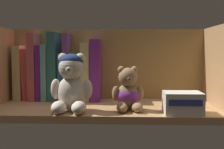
{
  "coord_description": "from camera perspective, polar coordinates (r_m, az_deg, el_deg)",
  "views": [
    {
      "loc": [
        5.91,
        -87.36,
        18.62
      ],
      "look_at": [
        2.07,
        0.0,
        11.61
      ],
      "focal_mm": 46.86,
      "sensor_mm": 36.0,
      "label": 1
    }
  ],
  "objects": [
    {
      "name": "shelf_board",
      "position": [
        0.89,
        -1.33,
        -6.8
      ],
      "size": [
        65.82,
        28.74,
        2.0
      ],
      "primitive_type": "cube",
      "color": "tan",
      "rests_on": "ground"
    },
    {
      "name": "shelf_back_panel",
      "position": [
        1.03,
        -0.79,
        1.48
      ],
      "size": [
        68.22,
        1.2,
        26.13
      ],
      "primitive_type": "cube",
      "color": "olive",
      "rests_on": "ground"
    },
    {
      "name": "shelf_side_panel_right",
      "position": [
        0.92,
        20.14,
        0.84
      ],
      "size": [
        1.6,
        31.14,
        26.13
      ],
      "primitive_type": "cube",
      "color": "tan",
      "rests_on": "ground"
    },
    {
      "name": "book_0",
      "position": [
        1.06,
        -17.3,
        0.37
      ],
      "size": [
        2.66,
        10.11,
        18.4
      ],
      "primitive_type": "cube",
      "color": "tan",
      "rests_on": "shelf_board"
    },
    {
      "name": "book_1",
      "position": [
        1.05,
        -15.96,
        0.08
      ],
      "size": [
        2.79,
        9.5,
        17.41
      ],
      "primitive_type": "cube",
      "rotation": [
        0.0,
        -0.04,
        0.0
      ],
      "color": "#C64848",
      "rests_on": "shelf_board"
    },
    {
      "name": "book_2",
      "position": [
        1.04,
        -14.68,
        1.51
      ],
      "size": [
        2.47,
        11.88,
        22.59
      ],
      "primitive_type": "cube",
      "color": "#B54F4F",
      "rests_on": "shelf_board"
    },
    {
      "name": "book_3",
      "position": [
        1.04,
        -13.41,
        0.38
      ],
      "size": [
        1.82,
        11.4,
        18.49
      ],
      "primitive_type": "cube",
      "color": "#711D99",
      "rests_on": "shelf_board"
    },
    {
      "name": "book_4",
      "position": [
        1.03,
        -12.34,
        0.46
      ],
      "size": [
        1.8,
        13.32,
        18.76
      ],
      "primitive_type": "cube",
      "color": "#5A9B93",
      "rests_on": "shelf_board"
    },
    {
      "name": "book_5",
      "position": [
        1.03,
        -10.99,
        1.58
      ],
      "size": [
        2.96,
        12.71,
        22.81
      ],
      "primitive_type": "cube",
      "rotation": [
        0.0,
        0.01,
        0.0
      ],
      "color": "#285B55",
      "rests_on": "shelf_board"
    },
    {
      "name": "book_6",
      "position": [
        1.02,
        -9.53,
        -0.34
      ],
      "size": [
        2.03,
        9.1,
        15.91
      ],
      "primitive_type": "cube",
      "color": "#377AB8",
      "rests_on": "shelf_board"
    },
    {
      "name": "book_7",
      "position": [
        1.02,
        -8.43,
        1.49
      ],
      "size": [
        1.63,
        12.85,
        22.45
      ],
      "primitive_type": "cube",
      "color": "#673A7C",
      "rests_on": "shelf_board"
    },
    {
      "name": "book_8",
      "position": [
        1.01,
        -6.86,
        -0.22
      ],
      "size": [
        3.56,
        12.28,
        16.38
      ],
      "primitive_type": "cube",
      "color": "brown",
      "rests_on": "shelf_board"
    },
    {
      "name": "book_9",
      "position": [
        1.01,
        -4.93,
        0.61
      ],
      "size": [
        2.9,
        12.79,
        19.35
      ],
      "primitive_type": "cube",
      "color": "tan",
      "rests_on": "shelf_board"
    },
    {
      "name": "book_10",
      "position": [
        1.0,
        -3.08,
        0.92
      ],
      "size": [
        3.25,
        12.89,
        20.45
      ],
      "primitive_type": "cube",
      "color": "#662286",
      "rests_on": "shelf_board"
    },
    {
      "name": "teddy_bear_larger",
      "position": [
        0.81,
        -7.96,
        -1.8
      ],
      "size": [
        11.62,
        11.71,
        16.08
      ],
      "color": "beige",
      "rests_on": "shelf_board"
    },
    {
      "name": "teddy_bear_smaller",
      "position": [
        0.82,
        3.13,
        -3.62
      ],
      "size": [
        9.18,
        9.74,
        12.42
      ],
      "color": "#93704C",
      "rests_on": "shelf_board"
    },
    {
      "name": "small_product_box",
      "position": [
        0.8,
        13.6,
        -5.4
      ],
      "size": [
        9.93,
        8.05,
        5.78
      ],
      "color": "silver",
      "rests_on": "shelf_board"
    }
  ]
}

